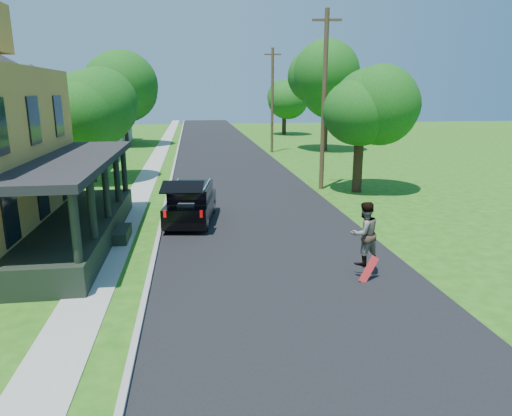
{
  "coord_description": "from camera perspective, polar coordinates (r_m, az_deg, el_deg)",
  "views": [
    {
      "loc": [
        -2.67,
        -10.65,
        5.34
      ],
      "look_at": [
        -0.76,
        3.0,
        1.82
      ],
      "focal_mm": 32.0,
      "sensor_mm": 36.0,
      "label": 1
    }
  ],
  "objects": [
    {
      "name": "tree_left_mid",
      "position": [
        29.28,
        -20.64,
        12.58
      ],
      "size": [
        4.96,
        4.81,
        7.46
      ],
      "rotation": [
        0.0,
        0.0,
        -0.03
      ],
      "color": "black",
      "rests_on": "ground"
    },
    {
      "name": "street",
      "position": [
        31.23,
        -2.94,
        4.44
      ],
      "size": [
        8.0,
        120.0,
        0.02
      ],
      "primitive_type": "cube",
      "color": "black",
      "rests_on": "ground"
    },
    {
      "name": "skateboarder",
      "position": [
        13.7,
        13.38,
        -3.1
      ],
      "size": [
        1.09,
        0.96,
        1.89
      ],
      "rotation": [
        0.0,
        0.0,
        3.45
      ],
      "color": "black",
      "rests_on": "ground"
    },
    {
      "name": "black_suv",
      "position": [
        19.34,
        -8.14,
        0.57
      ],
      "size": [
        2.29,
        4.66,
        2.08
      ],
      "rotation": [
        0.0,
        0.0,
        -0.14
      ],
      "color": "black",
      "rests_on": "ground"
    },
    {
      "name": "ground",
      "position": [
        12.21,
        5.62,
        -11.69
      ],
      "size": [
        140.0,
        140.0,
        0.0
      ],
      "primitive_type": "plane",
      "color": "#1E5811",
      "rests_on": "ground"
    },
    {
      "name": "front_walk",
      "position": [
        18.77,
        -28.96,
        -4.07
      ],
      "size": [
        6.5,
        1.2,
        0.03
      ],
      "primitive_type": "cube",
      "color": "#989790",
      "rests_on": "ground"
    },
    {
      "name": "curb",
      "position": [
        31.14,
        -10.4,
        4.2
      ],
      "size": [
        0.15,
        120.0,
        0.12
      ],
      "primitive_type": "cube",
      "color": "#9A9A95",
      "rests_on": "ground"
    },
    {
      "name": "skateboard",
      "position": [
        13.72,
        13.91,
        -7.57
      ],
      "size": [
        0.66,
        0.3,
        0.79
      ],
      "rotation": [
        0.0,
        0.0,
        -0.19
      ],
      "color": "#B70F10",
      "rests_on": "ground"
    },
    {
      "name": "neighbor_house_mid",
      "position": [
        36.32,
        -25.81,
        11.1
      ],
      "size": [
        12.78,
        12.78,
        8.3
      ],
      "color": "#9B9A89",
      "rests_on": "ground"
    },
    {
      "name": "utility_pole_far",
      "position": [
        41.67,
        2.05,
        13.37
      ],
      "size": [
        1.49,
        0.39,
        9.07
      ],
      "rotation": [
        0.0,
        0.0,
        -0.19
      ],
      "color": "#463820",
      "rests_on": "ground"
    },
    {
      "name": "tree_right_far",
      "position": [
        59.95,
        3.55,
        14.01
      ],
      "size": [
        5.37,
        5.4,
        7.65
      ],
      "rotation": [
        0.0,
        0.0,
        -0.15
      ],
      "color": "black",
      "rests_on": "ground"
    },
    {
      "name": "tree_right_near",
      "position": [
        25.24,
        12.86,
        11.9
      ],
      "size": [
        5.42,
        5.11,
        6.92
      ],
      "rotation": [
        0.0,
        0.0,
        0.18
      ],
      "color": "black",
      "rests_on": "ground"
    },
    {
      "name": "sidewalk",
      "position": [
        31.25,
        -13.24,
        4.09
      ],
      "size": [
        1.3,
        120.0,
        0.03
      ],
      "primitive_type": "cube",
      "color": "#989790",
      "rests_on": "ground"
    },
    {
      "name": "tree_right_mid",
      "position": [
        43.46,
        8.74,
        16.11
      ],
      "size": [
        7.58,
        7.7,
        10.35
      ],
      "rotation": [
        0.0,
        0.0,
        -0.24
      ],
      "color": "black",
      "rests_on": "ground"
    },
    {
      "name": "neighbor_house_far",
      "position": [
        51.81,
        -20.49,
        12.16
      ],
      "size": [
        12.78,
        12.78,
        8.3
      ],
      "color": "#9B9A89",
      "rests_on": "ground"
    },
    {
      "name": "tree_left_far",
      "position": [
        49.36,
        -16.48,
        14.83
      ],
      "size": [
        8.58,
        8.4,
        9.87
      ],
      "rotation": [
        0.0,
        0.0,
        0.41
      ],
      "color": "black",
      "rests_on": "ground"
    },
    {
      "name": "utility_pole_near",
      "position": [
        25.65,
        8.51,
        13.21
      ],
      "size": [
        1.54,
        0.39,
        9.56
      ],
      "rotation": [
        0.0,
        0.0,
        -0.18
      ],
      "color": "#463820",
      "rests_on": "ground"
    }
  ]
}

